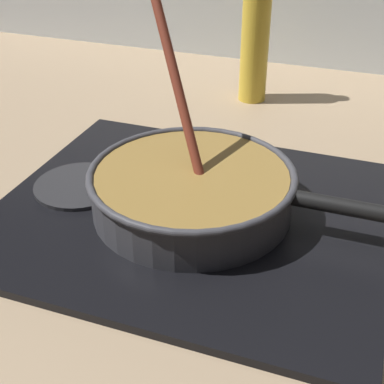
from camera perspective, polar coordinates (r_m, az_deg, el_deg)
name	(u,v)px	position (r m, az deg, el deg)	size (l,w,h in m)	color
ground	(138,239)	(0.80, -5.63, -4.93)	(2.40, 1.60, 0.04)	#9E8466
hob_plate	(192,213)	(0.80, 0.00, -2.22)	(0.56, 0.48, 0.01)	black
burner_ring	(192,207)	(0.80, 0.00, -1.62)	(0.19, 0.19, 0.01)	#592D0C
spare_burner	(79,185)	(0.87, -11.67, 0.67)	(0.14, 0.14, 0.01)	#262628
cooking_pan	(193,189)	(0.78, 0.09, 0.34)	(0.42, 0.30, 0.29)	#38383D
sauce_bottle	(255,44)	(1.17, 6.57, 15.10)	(0.06, 0.06, 0.28)	gold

